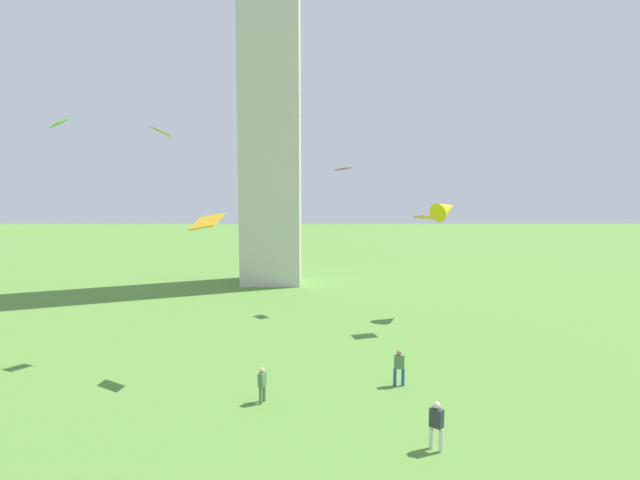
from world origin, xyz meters
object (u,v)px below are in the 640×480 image
at_px(person_0, 399,365).
at_px(kite_flying_5, 446,209).
at_px(monument_obelisk, 270,13).
at_px(kite_flying_2, 343,169).
at_px(kite_flying_3, 427,217).
at_px(kite_flying_1, 207,222).
at_px(person_1, 436,423).
at_px(kite_flying_4, 161,132).
at_px(person_2, 262,383).
at_px(kite_flying_0, 60,123).

height_order(person_0, kite_flying_5, kite_flying_5).
bearing_deg(monument_obelisk, kite_flying_2, -60.84).
height_order(kite_flying_2, kite_flying_3, kite_flying_2).
relative_size(kite_flying_1, kite_flying_3, 1.06).
bearing_deg(person_1, kite_flying_3, 122.59).
distance_m(person_0, kite_flying_1, 11.74).
height_order(kite_flying_3, kite_flying_4, kite_flying_4).
relative_size(person_2, kite_flying_0, 1.11).
xyz_separation_m(kite_flying_1, kite_flying_5, (14.92, 12.32, 0.05)).
bearing_deg(monument_obelisk, kite_flying_5, -43.72).
xyz_separation_m(monument_obelisk, kite_flying_5, (13.80, -13.20, -17.75)).
xyz_separation_m(kite_flying_0, kite_flying_3, (22.70, 2.01, -5.83)).
xyz_separation_m(monument_obelisk, kite_flying_1, (-1.11, -25.52, -17.80)).
bearing_deg(kite_flying_1, kite_flying_3, -117.25).
height_order(person_0, kite_flying_3, kite_flying_3).
distance_m(kite_flying_1, kite_flying_3, 15.16).
height_order(monument_obelisk, kite_flying_2, monument_obelisk).
bearing_deg(kite_flying_2, person_1, -37.60).
xyz_separation_m(person_2, kite_flying_5, (11.84, 16.20, 6.89)).
bearing_deg(kite_flying_1, kite_flying_4, -19.50).
xyz_separation_m(kite_flying_2, kite_flying_4, (-10.72, -10.32, 1.76)).
bearing_deg(kite_flying_1, person_1, 169.91).
xyz_separation_m(person_0, person_1, (0.38, -6.27, 0.03)).
height_order(person_2, kite_flying_3, kite_flying_3).
distance_m(kite_flying_1, kite_flying_4, 6.83).
bearing_deg(person_0, person_2, 17.01).
height_order(person_0, kite_flying_1, kite_flying_1).
relative_size(kite_flying_4, kite_flying_5, 0.49).
bearing_deg(monument_obelisk, person_2, -86.19).
bearing_deg(kite_flying_3, kite_flying_4, -2.41).
distance_m(person_1, kite_flying_1, 14.43).
xyz_separation_m(person_2, kite_flying_1, (-3.07, 3.88, 6.84)).
distance_m(person_2, kite_flying_3, 16.81).
xyz_separation_m(kite_flying_0, kite_flying_4, (6.79, -2.51, -0.77)).
height_order(person_2, kite_flying_0, kite_flying_0).
bearing_deg(kite_flying_0, kite_flying_4, 21.35).
bearing_deg(person_2, kite_flying_5, -15.56).
bearing_deg(person_1, kite_flying_5, 118.67).
relative_size(monument_obelisk, kite_flying_0, 35.74).
relative_size(kite_flying_2, kite_flying_3, 0.80).
xyz_separation_m(monument_obelisk, person_2, (1.96, -29.40, -24.64)).
relative_size(person_0, person_2, 1.11).
relative_size(kite_flying_2, kite_flying_5, 0.53).
xyz_separation_m(monument_obelisk, person_1, (8.68, -33.72, -24.51)).
distance_m(person_0, kite_flying_0, 24.35).
distance_m(kite_flying_3, kite_flying_4, 17.30).
distance_m(kite_flying_0, kite_flying_2, 19.33).
distance_m(kite_flying_2, kite_flying_4, 14.98).
bearing_deg(kite_flying_5, person_2, 102.51).
xyz_separation_m(person_1, kite_flying_1, (-9.79, 8.20, 6.71)).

